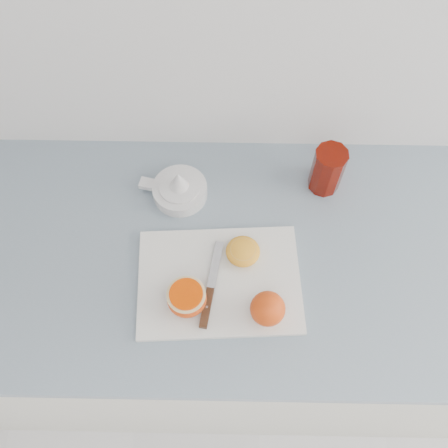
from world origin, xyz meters
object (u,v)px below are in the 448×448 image
object	(u,v)px
cutting_board	(219,281)
red_tumbler	(327,171)
citrus_juicer	(179,189)
counter	(254,313)
half_orange	(187,298)

from	to	relation	value
cutting_board	red_tumbler	xyz separation A→B (m)	(0.24, 0.26, 0.05)
citrus_juicer	red_tumbler	bearing A→B (deg)	5.57
citrus_juicer	cutting_board	bearing A→B (deg)	-66.02
counter	half_orange	bearing A→B (deg)	-141.99
half_orange	citrus_juicer	world-z (taller)	citrus_juicer
counter	cutting_board	xyz separation A→B (m)	(-0.10, -0.08, 0.45)
half_orange	red_tumbler	world-z (taller)	red_tumbler
half_orange	cutting_board	bearing A→B (deg)	37.76
cutting_board	red_tumbler	world-z (taller)	red_tumbler
cutting_board	red_tumbler	bearing A→B (deg)	46.40
cutting_board	red_tumbler	distance (m)	0.36
citrus_juicer	red_tumbler	size ratio (longest dim) A/B	1.31
counter	half_orange	world-z (taller)	half_orange
cutting_board	half_orange	distance (m)	0.09
counter	half_orange	size ratio (longest dim) A/B	31.42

